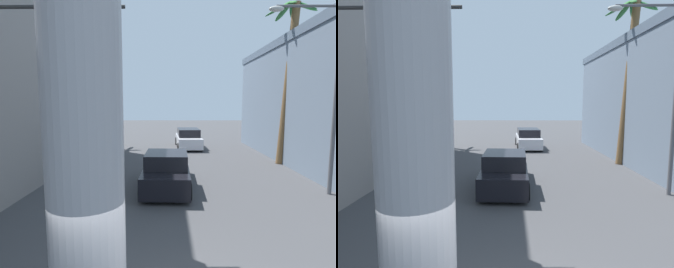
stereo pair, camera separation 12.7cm
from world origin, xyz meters
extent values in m
plane|color=#424244|center=(0.00, 10.00, 0.00)|extent=(87.11, 87.11, 0.00)
cylinder|color=#59595E|center=(5.21, 6.93, 7.15)|extent=(2.42, 0.10, 0.10)
ellipsoid|color=beige|center=(4.00, 6.93, 7.05)|extent=(0.56, 0.28, 0.20)
cylinder|color=#333333|center=(-3.77, 4.08, 6.14)|extent=(5.29, 0.10, 0.10)
cube|color=black|center=(-1.92, 4.08, 5.69)|extent=(0.24, 0.24, 0.70)
sphere|color=red|center=(-1.92, 3.95, 5.91)|extent=(0.14, 0.14, 0.14)
sphere|color=yellow|center=(-1.92, 3.95, 5.69)|extent=(0.14, 0.14, 0.14)
sphere|color=green|center=(-1.92, 3.95, 5.47)|extent=(0.14, 0.14, 0.14)
cylinder|color=black|center=(-0.91, 9.52, 0.32)|extent=(0.24, 0.65, 0.64)
cylinder|color=black|center=(0.86, 9.48, 0.32)|extent=(0.24, 0.65, 0.64)
cylinder|color=black|center=(-0.99, 6.29, 0.32)|extent=(0.24, 0.65, 0.64)
cylinder|color=black|center=(0.78, 6.24, 0.32)|extent=(0.24, 0.65, 0.64)
cube|color=black|center=(-0.06, 7.88, 0.56)|extent=(1.97, 4.67, 0.80)
cube|color=black|center=(-0.07, 7.54, 1.26)|extent=(1.75, 1.98, 0.60)
cylinder|color=black|center=(0.68, 19.60, 0.32)|extent=(0.24, 0.65, 0.64)
cylinder|color=black|center=(2.41, 19.64, 0.32)|extent=(0.24, 0.65, 0.64)
cylinder|color=black|center=(0.77, 16.44, 0.32)|extent=(0.24, 0.65, 0.64)
cylinder|color=black|center=(2.50, 16.49, 0.32)|extent=(0.24, 0.65, 0.64)
cube|color=silver|center=(1.59, 18.04, 0.56)|extent=(1.94, 4.56, 0.80)
cube|color=black|center=(1.59, 18.04, 1.26)|extent=(1.74, 2.53, 0.60)
cylinder|color=brown|center=(-6.52, 18.88, 3.67)|extent=(0.82, 0.46, 7.35)
ellipsoid|color=#2B5D2D|center=(-5.81, 19.01, 7.13)|extent=(1.41, 0.50, 0.78)
ellipsoid|color=#1F5F2D|center=(-6.31, 19.79, 7.19)|extent=(0.79, 1.49, 0.59)
ellipsoid|color=#315F2D|center=(-7.19, 19.46, 7.12)|extent=(1.36, 1.01, 0.81)
ellipsoid|color=#28772D|center=(-7.05, 18.54, 7.22)|extent=(1.26, 1.32, 0.51)
ellipsoid|color=#23612D|center=(-6.32, 18.38, 7.19)|extent=(0.78, 1.49, 0.59)
cylinder|color=brown|center=(-6.23, 9.15, 3.90)|extent=(0.33, 0.39, 7.81)
ellipsoid|color=#24662D|center=(-5.50, 9.04, 7.60)|extent=(1.29, 0.52, 0.78)
ellipsoid|color=#2C6F2D|center=(-5.83, 9.73, 7.60)|extent=(0.95, 1.27, 0.76)
ellipsoid|color=#29602D|center=(-6.53, 9.73, 7.68)|extent=(0.99, 1.34, 0.52)
ellipsoid|color=#28662D|center=(-6.86, 9.25, 7.60)|extent=(1.30, 0.57, 0.78)
ellipsoid|color=#27692D|center=(-6.44, 8.50, 7.61)|extent=(0.81, 1.31, 0.74)
ellipsoid|color=#2B622D|center=(-5.86, 8.53, 7.68)|extent=(0.94, 1.36, 0.54)
cylinder|color=brown|center=(6.89, 12.18, 4.60)|extent=(0.89, 0.61, 9.22)
ellipsoid|color=#2A712D|center=(7.72, 12.37, 9.05)|extent=(1.45, 0.44, 0.60)
ellipsoid|color=#27662D|center=(7.36, 13.05, 8.98)|extent=(1.00, 1.35, 0.80)
ellipsoid|color=#2B652D|center=(6.80, 13.13, 8.99)|extent=(0.69, 1.42, 0.78)
ellipsoid|color=#29642D|center=(6.29, 12.68, 9.00)|extent=(1.42, 0.82, 0.75)
ellipsoid|color=#2F6F2D|center=(6.37, 12.00, 8.97)|extent=(1.31, 1.05, 0.84)
ellipsoid|color=#2C6B2D|center=(6.75, 11.72, 9.05)|extent=(0.80, 1.47, 0.62)
ellipsoid|color=#24612D|center=(7.47, 11.86, 8.96)|extent=(1.14, 1.23, 0.87)
camera|label=1|loc=(0.06, -3.20, 3.57)|focal=28.00mm
camera|label=2|loc=(0.18, -3.20, 3.57)|focal=28.00mm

